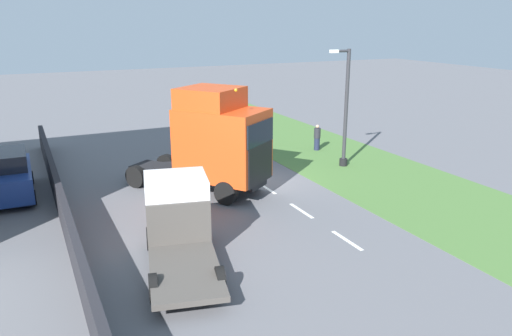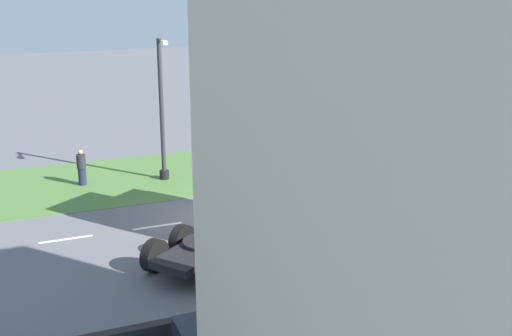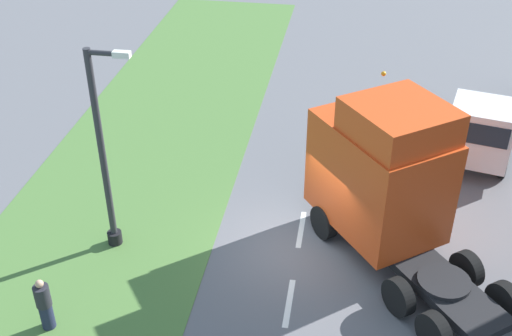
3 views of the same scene
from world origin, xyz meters
name	(u,v)px [view 1 (image 1 of 3)]	position (x,y,z in m)	size (l,w,h in m)	color
ground_plane	(258,183)	(0.00, 0.00, 0.00)	(120.00, 120.00, 0.00)	slate
grass_verge	(359,167)	(-6.00, 0.00, 0.01)	(7.00, 44.00, 0.01)	#4C7538
lane_markings	(252,179)	(0.00, -0.70, 0.00)	(0.16, 17.80, 0.00)	white
boundary_wall	(59,197)	(9.00, 0.00, 0.69)	(0.25, 24.00, 1.39)	#232328
lorry_cab	(217,142)	(2.27, 0.49, 2.39)	(5.92, 6.73, 4.91)	black
flatbed_truck	(178,215)	(5.70, 5.65, 1.36)	(3.22, 5.87, 2.58)	silver
parked_car	(11,175)	(10.72, -3.03, 1.00)	(1.84, 4.74, 2.05)	navy
lamp_post	(345,116)	(-5.35, -0.63, 2.73)	(1.33, 0.42, 6.17)	black
pedestrian	(317,138)	(-5.93, -4.11, 0.76)	(0.39, 0.39, 1.56)	#1E233D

